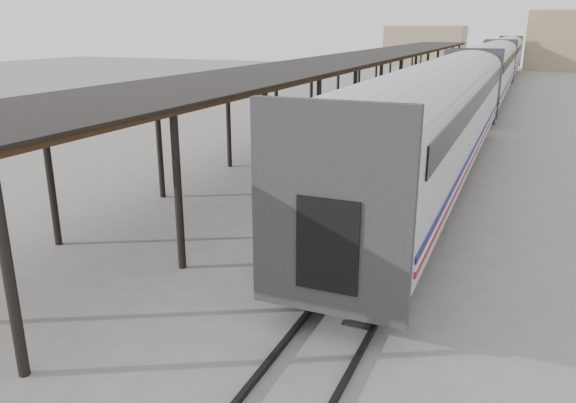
{
  "coord_description": "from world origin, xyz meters",
  "views": [
    {
      "loc": [
        6.24,
        -13.02,
        5.85
      ],
      "look_at": [
        1.05,
        -0.78,
        1.7
      ],
      "focal_mm": 35.0,
      "sensor_mm": 36.0,
      "label": 1
    }
  ],
  "objects_px": {
    "pedestrian": "(327,135)",
    "porter": "(294,202)",
    "baggage_cart": "(300,233)",
    "luggage_tug": "(329,130)"
  },
  "relations": [
    {
      "from": "pedestrian",
      "to": "porter",
      "type": "bearing_deg",
      "value": 81.16
    },
    {
      "from": "baggage_cart",
      "to": "pedestrian",
      "type": "relative_size",
      "value": 1.28
    },
    {
      "from": "baggage_cart",
      "to": "luggage_tug",
      "type": "xyz_separation_m",
      "value": [
        -4.21,
        14.65,
        0.05
      ]
    },
    {
      "from": "baggage_cart",
      "to": "luggage_tug",
      "type": "height_order",
      "value": "luggage_tug"
    },
    {
      "from": "baggage_cart",
      "to": "pedestrian",
      "type": "bearing_deg",
      "value": 111.67
    },
    {
      "from": "porter",
      "to": "pedestrian",
      "type": "relative_size",
      "value": 0.85
    },
    {
      "from": "baggage_cart",
      "to": "porter",
      "type": "xyz_separation_m",
      "value": [
        0.1,
        -0.65,
        1.05
      ]
    },
    {
      "from": "luggage_tug",
      "to": "pedestrian",
      "type": "xyz_separation_m",
      "value": [
        0.88,
        -2.94,
        0.29
      ]
    },
    {
      "from": "luggage_tug",
      "to": "porter",
      "type": "relative_size",
      "value": 1.04
    },
    {
      "from": "porter",
      "to": "baggage_cart",
      "type": "bearing_deg",
      "value": 38.42
    }
  ]
}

